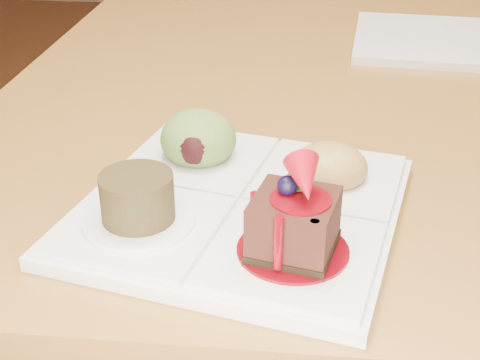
# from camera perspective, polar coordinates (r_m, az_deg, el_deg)

# --- Properties ---
(ground) EXTENTS (6.00, 6.00, 0.00)m
(ground) POSITION_cam_1_polar(r_m,az_deg,el_deg) (1.62, 8.62, -12.36)
(ground) COLOR brown
(dining_table) EXTENTS (1.00, 1.80, 0.75)m
(dining_table) POSITION_cam_1_polar(r_m,az_deg,el_deg) (1.29, 10.85, 11.28)
(dining_table) COLOR #9C6828
(dining_table) RESTS_ON ground
(sampler_plate) EXTENTS (0.32, 0.32, 0.10)m
(sampler_plate) POSITION_cam_1_polar(r_m,az_deg,el_deg) (0.58, -0.04, -1.03)
(sampler_plate) COLOR white
(sampler_plate) RESTS_ON dining_table
(second_plate) EXTENTS (0.27, 0.27, 0.01)m
(second_plate) POSITION_cam_1_polar(r_m,az_deg,el_deg) (1.08, 16.53, 11.35)
(second_plate) COLOR white
(second_plate) RESTS_ON dining_table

